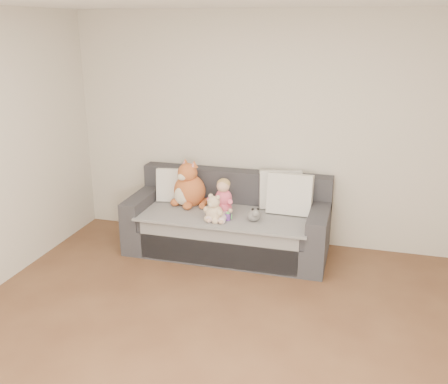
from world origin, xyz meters
name	(u,v)px	position (x,y,z in m)	size (l,w,h in m)	color
room_shell	(211,185)	(0.00, 0.42, 1.30)	(5.00, 5.00, 5.00)	brown
sofa	(229,224)	(-0.31, 2.06, 0.31)	(2.20, 0.94, 0.85)	#2B2B30
cushion_left	(175,185)	(-1.00, 2.22, 0.66)	(0.45, 0.28, 0.39)	silver
cushion_right_back	(280,189)	(0.22, 2.32, 0.69)	(0.51, 0.33, 0.44)	silver
cushion_right_front	(290,194)	(0.35, 2.16, 0.69)	(0.49, 0.23, 0.46)	silver
toddler	(223,200)	(-0.33, 1.90, 0.64)	(0.29, 0.41, 0.41)	#EE5481
plush_cat	(189,188)	(-0.79, 2.12, 0.68)	(0.42, 0.39, 0.56)	#B85528
teddy_bear	(214,210)	(-0.37, 1.72, 0.59)	(0.23, 0.18, 0.30)	#D1AF90
plush_cow	(254,215)	(0.04, 1.83, 0.54)	(0.14, 0.20, 0.17)	white
sippy_cup	(228,216)	(-0.24, 1.77, 0.53)	(0.09, 0.06, 0.10)	#673694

